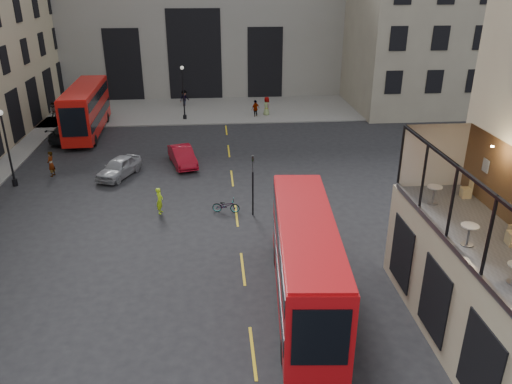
{
  "coord_description": "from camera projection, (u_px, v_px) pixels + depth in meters",
  "views": [
    {
      "loc": [
        -3.23,
        -15.12,
        13.46
      ],
      "look_at": [
        -1.11,
        8.61,
        3.0
      ],
      "focal_mm": 35.0,
      "sensor_mm": 36.0,
      "label": 1
    }
  ],
  "objects": [
    {
      "name": "ground",
      "position": [
        304.0,
        349.0,
        19.46
      ],
      "size": [
        140.0,
        140.0,
        0.0
      ],
      "primitive_type": "plane",
      "color": "black",
      "rests_on": "ground"
    },
    {
      "name": "host_frontage",
      "position": [
        474.0,
        293.0,
        19.08
      ],
      "size": [
        3.0,
        11.0,
        4.5
      ],
      "primitive_type": "cube",
      "color": "#BFB38F",
      "rests_on": "ground"
    },
    {
      "name": "cafe_floor",
      "position": [
        485.0,
        240.0,
        18.16
      ],
      "size": [
        3.0,
        10.0,
        0.1
      ],
      "primitive_type": "cube",
      "color": "slate",
      "rests_on": "host_frontage"
    },
    {
      "name": "gateway",
      "position": [
        194.0,
        11.0,
        59.05
      ],
      "size": [
        35.0,
        10.6,
        18.0
      ],
      "color": "gray",
      "rests_on": "ground"
    },
    {
      "name": "building_right",
      "position": [
        426.0,
        5.0,
        53.37
      ],
      "size": [
        16.6,
        18.6,
        20.0
      ],
      "color": "gray",
      "rests_on": "ground"
    },
    {
      "name": "pavement_far",
      "position": [
        187.0,
        109.0,
        53.61
      ],
      "size": [
        40.0,
        12.0,
        0.12
      ],
      "primitive_type": "cube",
      "color": "slate",
      "rests_on": "ground"
    },
    {
      "name": "traffic_light_near",
      "position": [
        253.0,
        178.0,
        29.35
      ],
      "size": [
        0.16,
        0.2,
        3.8
      ],
      "color": "black",
      "rests_on": "ground"
    },
    {
      "name": "traffic_light_far",
      "position": [
        75.0,
        114.0,
        42.8
      ],
      "size": [
        0.16,
        0.2,
        3.8
      ],
      "color": "black",
      "rests_on": "ground"
    },
    {
      "name": "street_lamp_a",
      "position": [
        9.0,
        153.0,
        33.53
      ],
      "size": [
        0.36,
        0.36,
        5.33
      ],
      "color": "black",
      "rests_on": "ground"
    },
    {
      "name": "street_lamp_b",
      "position": [
        184.0,
        96.0,
        49.02
      ],
      "size": [
        0.36,
        0.36,
        5.33
      ],
      "color": "black",
      "rests_on": "ground"
    },
    {
      "name": "bus_near",
      "position": [
        305.0,
        259.0,
        21.23
      ],
      "size": [
        3.22,
        10.53,
        4.14
      ],
      "color": "red",
      "rests_on": "ground"
    },
    {
      "name": "bus_far",
      "position": [
        86.0,
        107.0,
        44.75
      ],
      "size": [
        2.9,
        10.93,
        4.33
      ],
      "color": "#B9110C",
      "rests_on": "ground"
    },
    {
      "name": "car_a",
      "position": [
        119.0,
        167.0,
        35.79
      ],
      "size": [
        3.2,
        4.44,
        1.41
      ],
      "primitive_type": "imported",
      "rotation": [
        0.0,
        0.0,
        -0.42
      ],
      "color": "gray",
      "rests_on": "ground"
    },
    {
      "name": "car_b",
      "position": [
        182.0,
        156.0,
        37.94
      ],
      "size": [
        2.57,
        4.56,
        1.42
      ],
      "primitive_type": "imported",
      "rotation": [
        0.0,
        0.0,
        0.26
      ],
      "color": "maroon",
      "rests_on": "ground"
    },
    {
      "name": "car_c",
      "position": [
        74.0,
        131.0,
        43.73
      ],
      "size": [
        3.88,
        5.93,
        1.6
      ],
      "primitive_type": "imported",
      "rotation": [
        0.0,
        0.0,
        2.82
      ],
      "color": "black",
      "rests_on": "ground"
    },
    {
      "name": "bicycle",
      "position": [
        226.0,
        206.0,
        30.49
      ],
      "size": [
        1.75,
        0.86,
        0.88
      ],
      "primitive_type": "imported",
      "rotation": [
        0.0,
        0.0,
        1.4
      ],
      "color": "gray",
      "rests_on": "ground"
    },
    {
      "name": "cyclist",
      "position": [
        160.0,
        201.0,
        30.23
      ],
      "size": [
        0.48,
        0.65,
        1.65
      ],
      "primitive_type": "imported",
      "rotation": [
        0.0,
        0.0,
        1.43
      ],
      "color": "#B6EA18",
      "rests_on": "ground"
    },
    {
      "name": "pedestrian_a",
      "position": [
        54.0,
        111.0,
        49.75
      ],
      "size": [
        0.89,
        0.73,
        1.71
      ],
      "primitive_type": "imported",
      "rotation": [
        0.0,
        0.0,
        0.1
      ],
      "color": "gray",
      "rests_on": "ground"
    },
    {
      "name": "pedestrian_b",
      "position": [
        184.0,
        99.0,
        54.56
      ],
      "size": [
        1.34,
        1.27,
        1.82
      ],
      "primitive_type": "imported",
      "rotation": [
        0.0,
        0.0,
        0.68
      ],
      "color": "gray",
      "rests_on": "ground"
    },
    {
      "name": "pedestrian_c",
      "position": [
        255.0,
        109.0,
        50.51
      ],
      "size": [
        1.09,
        0.99,
        1.79
      ],
      "primitive_type": "imported",
      "rotation": [
        0.0,
        0.0,
        3.81
      ],
      "color": "gray",
      "rests_on": "ground"
    },
    {
      "name": "pedestrian_d",
      "position": [
        267.0,
        106.0,
        51.07
      ],
      "size": [
        0.94,
        1.12,
        1.95
      ],
      "primitive_type": "imported",
      "rotation": [
        0.0,
        0.0,
        1.97
      ],
      "color": "gray",
      "rests_on": "ground"
    },
    {
      "name": "pedestrian_e",
      "position": [
        51.0,
        164.0,
        35.78
      ],
      "size": [
        0.55,
        0.74,
        1.85
      ],
      "primitive_type": "imported",
      "rotation": [
        0.0,
        0.0,
        4.55
      ],
      "color": "gray",
      "rests_on": "ground"
    },
    {
      "name": "cafe_table_mid",
      "position": [
        469.0,
        232.0,
        17.54
      ],
      "size": [
        0.63,
        0.63,
        0.78
      ],
      "color": "beige",
      "rests_on": "cafe_floor"
    },
    {
      "name": "cafe_table_far",
      "position": [
        434.0,
        192.0,
        20.75
      ],
      "size": [
        0.62,
        0.62,
        0.78
      ],
      "color": "beige",
      "rests_on": "cafe_floor"
    },
    {
      "name": "cafe_chair_d",
      "position": [
        466.0,
        192.0,
        21.44
      ],
      "size": [
        0.43,
        0.43,
        0.8
      ],
      "color": "tan",
      "rests_on": "cafe_floor"
    }
  ]
}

